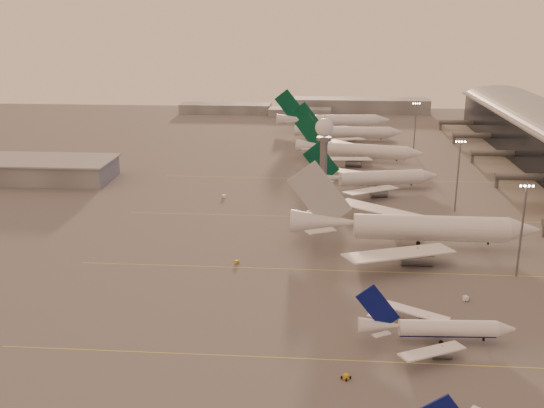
{
  "coord_description": "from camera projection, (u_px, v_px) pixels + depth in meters",
  "views": [
    {
      "loc": [
        3.88,
        -100.9,
        65.7
      ],
      "look_at": [
        -10.36,
        81.58,
        9.78
      ],
      "focal_mm": 42.0,
      "sensor_mm": 36.0,
      "label": 1
    }
  ],
  "objects": [
    {
      "name": "ground",
      "position": [
        294.0,
        387.0,
        115.69
      ],
      "size": [
        700.0,
        700.0,
        0.0
      ],
      "primitive_type": "plane",
      "color": "#595656",
      "rests_on": "ground"
    },
    {
      "name": "taxiway_markings",
      "position": [
        417.0,
        271.0,
        166.85
      ],
      "size": [
        180.0,
        185.25,
        0.02
      ],
      "color": "#D0C549",
      "rests_on": "ground"
    },
    {
      "name": "hangar",
      "position": [
        13.0,
        169.0,
        256.84
      ],
      "size": [
        82.0,
        27.0,
        8.5
      ],
      "color": "slate",
      "rests_on": "ground"
    },
    {
      "name": "radar_tower",
      "position": [
        324.0,
        143.0,
        223.61
      ],
      "size": [
        6.4,
        6.4,
        31.1
      ],
      "color": "slate",
      "rests_on": "ground"
    },
    {
      "name": "mast_b",
      "position": [
        522.0,
        226.0,
        160.02
      ],
      "size": [
        3.6,
        0.56,
        25.0
      ],
      "color": "slate",
      "rests_on": "ground"
    },
    {
      "name": "mast_c",
      "position": [
        458.0,
        172.0,
        212.83
      ],
      "size": [
        3.6,
        0.56,
        25.0
      ],
      "color": "slate",
      "rests_on": "ground"
    },
    {
      "name": "mast_d",
      "position": [
        415.0,
        126.0,
        298.8
      ],
      "size": [
        3.6,
        0.56,
        25.0
      ],
      "color": "slate",
      "rests_on": "ground"
    },
    {
      "name": "distant_horizon",
      "position": [
        320.0,
        107.0,
        424.37
      ],
      "size": [
        165.0,
        37.5,
        9.0
      ],
      "color": "slate",
      "rests_on": "ground"
    },
    {
      "name": "narrowbody_mid",
      "position": [
        436.0,
        331.0,
        130.57
      ],
      "size": [
        32.98,
        26.29,
        12.88
      ],
      "color": "white",
      "rests_on": "ground"
    },
    {
      "name": "widebody_white",
      "position": [
        414.0,
        233.0,
        182.76
      ],
      "size": [
        71.53,
        57.34,
        25.17
      ],
      "color": "white",
      "rests_on": "ground"
    },
    {
      "name": "greentail_a",
      "position": [
        372.0,
        181.0,
        241.74
      ],
      "size": [
        52.15,
        41.67,
        19.21
      ],
      "color": "white",
      "rests_on": "ground"
    },
    {
      "name": "greentail_b",
      "position": [
        359.0,
        153.0,
        287.32
      ],
      "size": [
        57.67,
        46.17,
        21.12
      ],
      "color": "white",
      "rests_on": "ground"
    },
    {
      "name": "greentail_c",
      "position": [
        349.0,
        135.0,
        330.25
      ],
      "size": [
        57.32,
        46.2,
        20.81
      ],
      "color": "white",
      "rests_on": "ground"
    },
    {
      "name": "greentail_d",
      "position": [
        333.0,
        123.0,
        360.55
      ],
      "size": [
        65.31,
        52.45,
        23.78
      ],
      "color": "white",
      "rests_on": "ground"
    },
    {
      "name": "gsv_tug_mid",
      "position": [
        346.0,
        377.0,
        118.01
      ],
      "size": [
        3.65,
        3.56,
        0.91
      ],
      "color": "gold",
      "rests_on": "ground"
    },
    {
      "name": "gsv_truck_b",
      "position": [
        468.0,
        296.0,
        149.73
      ],
      "size": [
        6.3,
        4.42,
        2.4
      ],
      "color": "white",
      "rests_on": "ground"
    },
    {
      "name": "gsv_truck_c",
      "position": [
        238.0,
        260.0,
        171.84
      ],
      "size": [
        4.78,
        4.38,
        1.94
      ],
      "color": "gold",
      "rests_on": "ground"
    },
    {
      "name": "gsv_truck_d",
      "position": [
        224.0,
        194.0,
        232.27
      ],
      "size": [
        3.59,
        6.12,
        2.33
      ],
      "color": "white",
      "rests_on": "ground"
    },
    {
      "name": "gsv_tug_hangar",
      "position": [
        425.0,
        176.0,
        260.87
      ],
      "size": [
        3.85,
        2.66,
        1.02
      ],
      "color": "white",
      "rests_on": "ground"
    }
  ]
}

